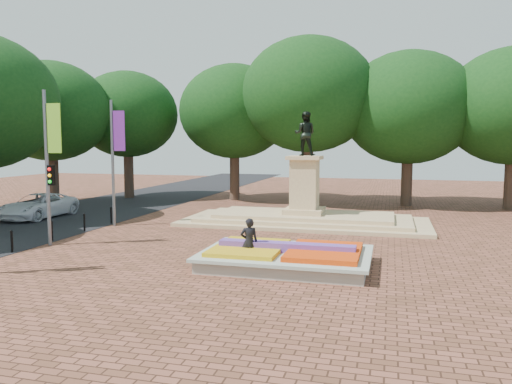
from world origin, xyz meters
TOP-DOWN VIEW (x-y plane):
  - ground at (0.00, 0.00)m, footprint 90.00×90.00m
  - asphalt_street at (-15.00, 5.00)m, footprint 9.00×90.00m
  - flower_bed at (1.03, -2.00)m, footprint 6.30×4.30m
  - monument at (0.00, 8.00)m, footprint 14.00×6.00m
  - tree_row_back at (2.33, 18.00)m, footprint 44.80×8.80m
  - banner_poles at (-10.08, -1.31)m, footprint 0.88×11.17m
  - bollard_row at (-10.70, -1.50)m, footprint 0.12×13.12m
  - van at (-16.29, 5.86)m, footprint 2.53×5.43m
  - pedestrian at (-0.39, -2.24)m, footprint 0.77×0.64m

SIDE VIEW (x-z plane):
  - ground at x=0.00m, z-range 0.00..0.00m
  - asphalt_street at x=-15.00m, z-range 0.00..0.02m
  - flower_bed at x=1.03m, z-range -0.08..0.83m
  - bollard_row at x=-10.70m, z-range 0.04..1.02m
  - van at x=-16.29m, z-range 0.00..1.50m
  - monument at x=0.00m, z-range -2.32..4.09m
  - pedestrian at x=-0.39m, z-range 0.00..1.82m
  - banner_poles at x=-10.08m, z-range 0.38..7.38m
  - tree_row_back at x=2.33m, z-range 1.46..11.89m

